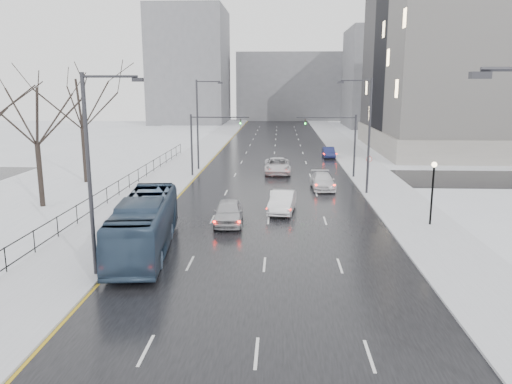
# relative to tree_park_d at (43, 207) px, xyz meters

# --- Properties ---
(road) EXTENTS (16.00, 150.00, 0.04)m
(road) POSITION_rel_tree_park_d_xyz_m (17.80, 26.00, 0.02)
(road) COLOR black
(road) RESTS_ON ground
(cross_road) EXTENTS (130.00, 10.00, 0.04)m
(cross_road) POSITION_rel_tree_park_d_xyz_m (17.80, 14.00, 0.02)
(cross_road) COLOR black
(cross_road) RESTS_ON ground
(sidewalk_left) EXTENTS (5.00, 150.00, 0.16)m
(sidewalk_left) POSITION_rel_tree_park_d_xyz_m (7.30, 26.00, 0.08)
(sidewalk_left) COLOR silver
(sidewalk_left) RESTS_ON ground
(sidewalk_right) EXTENTS (5.00, 150.00, 0.16)m
(sidewalk_right) POSITION_rel_tree_park_d_xyz_m (28.30, 26.00, 0.08)
(sidewalk_right) COLOR silver
(sidewalk_right) RESTS_ON ground
(park_strip) EXTENTS (14.00, 150.00, 0.12)m
(park_strip) POSITION_rel_tree_park_d_xyz_m (-2.20, 26.00, 0.06)
(park_strip) COLOR white
(park_strip) RESTS_ON ground
(tree_park_d) EXTENTS (8.75, 8.75, 12.50)m
(tree_park_d) POSITION_rel_tree_park_d_xyz_m (0.00, 0.00, 0.00)
(tree_park_d) COLOR black
(tree_park_d) RESTS_ON ground
(tree_park_e) EXTENTS (9.45, 9.45, 13.50)m
(tree_park_e) POSITION_rel_tree_park_d_xyz_m (-0.40, 10.00, 0.00)
(tree_park_e) COLOR black
(tree_park_e) RESTS_ON ground
(iron_fence) EXTENTS (0.06, 70.00, 1.30)m
(iron_fence) POSITION_rel_tree_park_d_xyz_m (4.80, -4.00, 0.91)
(iron_fence) COLOR black
(iron_fence) RESTS_ON sidewalk_left
(streetlight_r_mid) EXTENTS (2.95, 0.25, 10.00)m
(streetlight_r_mid) POSITION_rel_tree_park_d_xyz_m (25.97, 6.00, 5.62)
(streetlight_r_mid) COLOR #2D2D33
(streetlight_r_mid) RESTS_ON ground
(streetlight_l_near) EXTENTS (2.95, 0.25, 10.00)m
(streetlight_l_near) POSITION_rel_tree_park_d_xyz_m (9.63, -14.00, 5.62)
(streetlight_l_near) COLOR #2D2D33
(streetlight_l_near) RESTS_ON ground
(streetlight_l_far) EXTENTS (2.95, 0.25, 10.00)m
(streetlight_l_far) POSITION_rel_tree_park_d_xyz_m (9.63, 18.00, 5.62)
(streetlight_l_far) COLOR #2D2D33
(streetlight_l_far) RESTS_ON ground
(lamppost_r_mid) EXTENTS (0.36, 0.36, 4.28)m
(lamppost_r_mid) POSITION_rel_tree_park_d_xyz_m (28.80, -4.00, 2.94)
(lamppost_r_mid) COLOR black
(lamppost_r_mid) RESTS_ON sidewalk_right
(mast_signal_right) EXTENTS (6.10, 0.33, 6.50)m
(mast_signal_right) POSITION_rel_tree_park_d_xyz_m (25.13, 14.00, 4.11)
(mast_signal_right) COLOR #2D2D33
(mast_signal_right) RESTS_ON ground
(mast_signal_left) EXTENTS (6.10, 0.33, 6.50)m
(mast_signal_left) POSITION_rel_tree_park_d_xyz_m (10.47, 14.00, 4.11)
(mast_signal_left) COLOR #2D2D33
(mast_signal_left) RESTS_ON ground
(no_uturn_sign) EXTENTS (0.60, 0.06, 2.70)m
(no_uturn_sign) POSITION_rel_tree_park_d_xyz_m (27.00, 10.00, 2.30)
(no_uturn_sign) COLOR #2D2D33
(no_uturn_sign) RESTS_ON sidewalk_right
(bldg_far_right) EXTENTS (24.00, 20.00, 22.00)m
(bldg_far_right) POSITION_rel_tree_park_d_xyz_m (45.80, 81.00, 11.00)
(bldg_far_right) COLOR slate
(bldg_far_right) RESTS_ON ground
(bldg_far_left) EXTENTS (18.00, 22.00, 28.00)m
(bldg_far_left) POSITION_rel_tree_park_d_xyz_m (-4.20, 91.00, 14.00)
(bldg_far_left) COLOR slate
(bldg_far_left) RESTS_ON ground
(bldg_far_center) EXTENTS (30.00, 18.00, 18.00)m
(bldg_far_center) POSITION_rel_tree_park_d_xyz_m (21.80, 106.00, 9.00)
(bldg_far_center) COLOR slate
(bldg_far_center) RESTS_ON ground
(bus) EXTENTS (3.87, 11.56, 3.16)m
(bus) POSITION_rel_tree_park_d_xyz_m (10.88, -10.09, 1.62)
(bus) COLOR #30455F
(bus) RESTS_ON road
(sedan_center_near) EXTENTS (2.16, 4.89, 1.64)m
(sedan_center_near) POSITION_rel_tree_park_d_xyz_m (15.07, -4.04, 0.86)
(sedan_center_near) COLOR #B3B3B7
(sedan_center_near) RESTS_ON road
(sedan_right_near) EXTENTS (2.28, 4.99, 1.59)m
(sedan_right_near) POSITION_rel_tree_park_d_xyz_m (18.79, -0.63, 0.83)
(sedan_right_near) COLOR white
(sedan_right_near) RESTS_ON road
(sedan_right_cross) EXTENTS (2.92, 6.06, 1.66)m
(sedan_right_cross) POSITION_rel_tree_park_d_xyz_m (18.30, 16.29, 0.87)
(sedan_right_cross) COLOR silver
(sedan_right_cross) RESTS_ON road
(sedan_right_far) EXTENTS (2.20, 5.06, 1.45)m
(sedan_right_far) POSITION_rel_tree_park_d_xyz_m (22.52, 8.16, 0.76)
(sedan_right_far) COLOR silver
(sedan_right_far) RESTS_ON road
(sedan_right_distant) EXTENTS (1.53, 4.17, 1.36)m
(sedan_right_distant) POSITION_rel_tree_park_d_xyz_m (25.00, 28.70, 0.72)
(sedan_right_distant) COLOR navy
(sedan_right_distant) RESTS_ON road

